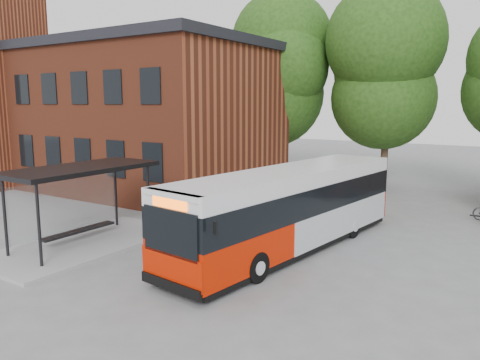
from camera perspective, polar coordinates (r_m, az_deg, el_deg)
The scene contains 6 objects.
ground at distance 15.47m, azimuth -4.68°, elevation -9.73°, with size 100.00×100.00×0.00m, color slate.
station_building at distance 30.09m, azimuth -14.17°, elevation 7.55°, with size 18.40×10.40×8.50m, color brown, non-canonical shape.
bus_shelter at distance 17.48m, azimuth -18.61°, elevation -3.03°, with size 3.60×7.00×2.90m, color black, non-canonical shape.
tree_0 at distance 31.37m, azimuth 4.41°, elevation 10.15°, with size 7.92×7.92×11.00m, color #1D3E10, non-canonical shape.
tree_1 at distance 29.66m, azimuth 17.50°, elevation 9.22°, with size 7.92×7.92×10.40m, color #1D3E10, non-canonical shape.
city_bus at distance 16.27m, azimuth 6.10°, elevation -3.63°, with size 2.36×11.09×2.82m, color #C31800, non-canonical shape.
Camera 1 is at (8.94, -11.58, 5.05)m, focal length 35.00 mm.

